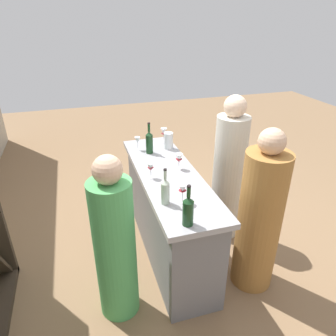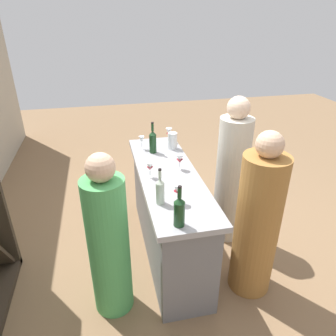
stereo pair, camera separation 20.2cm
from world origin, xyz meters
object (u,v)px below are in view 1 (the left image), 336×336
wine_glass_near_left (164,132)px  wine_bottle_center_olive_green (149,142)px  wine_glass_near_center (179,159)px  person_center_guest (259,219)px  wine_glass_far_center (151,168)px  wine_bottle_second_left_clear_pale (165,191)px  water_pitcher (168,141)px  wine_bottle_leftmost_olive_green (188,210)px  person_left_guest (228,174)px  wine_glass_near_right (183,190)px  person_right_guest (115,246)px  wine_glass_far_left (138,141)px

wine_glass_near_left → wine_bottle_center_olive_green: bearing=138.5°
wine_glass_near_center → person_center_guest: person_center_guest is taller
wine_bottle_center_olive_green → wine_glass_far_center: wine_bottle_center_olive_green is taller
wine_bottle_second_left_clear_pale → person_center_guest: (-0.13, -0.81, -0.35)m
wine_glass_near_center → water_pitcher: size_ratio=0.84×
wine_bottle_leftmost_olive_green → person_left_guest: person_left_guest is taller
wine_bottle_center_olive_green → wine_glass_far_center: size_ratio=2.29×
person_center_guest → wine_bottle_leftmost_olive_green: bearing=0.8°
wine_glass_far_center → water_pitcher: (0.61, -0.35, -0.01)m
wine_glass_near_right → water_pitcher: bearing=-11.1°
water_pitcher → person_right_guest: person_right_guest is taller
wine_glass_near_left → wine_glass_near_center: wine_glass_near_left is taller
person_center_guest → wine_glass_near_right: bearing=-22.0°
wine_bottle_center_olive_green → person_center_guest: 1.38m
wine_bottle_center_olive_green → wine_glass_near_left: bearing=-41.5°
wine_glass_far_left → water_pitcher: bearing=-101.0°
wine_bottle_second_left_clear_pale → wine_bottle_leftmost_olive_green: bearing=-166.2°
person_right_guest → wine_glass_far_left: bearing=86.8°
water_pitcher → wine_glass_near_left: bearing=-2.0°
wine_bottle_second_left_clear_pale → wine_glass_near_right: wine_bottle_second_left_clear_pale is taller
water_pitcher → person_center_guest: size_ratio=0.12×
wine_bottle_leftmost_olive_green → wine_bottle_second_left_clear_pale: (0.31, 0.08, -0.01)m
wine_glass_near_left → wine_glass_near_right: 1.31m
person_right_guest → wine_bottle_second_left_clear_pale: bearing=28.0°
wine_glass_near_center → wine_glass_near_right: size_ratio=0.95×
wine_bottle_center_olive_green → wine_glass_near_center: bearing=-157.7°
wine_bottle_leftmost_olive_green → wine_glass_far_left: size_ratio=2.19×
person_center_guest → person_right_guest: bearing=-15.2°
wine_bottle_center_olive_green → wine_glass_far_left: size_ratio=2.31×
wine_bottle_leftmost_olive_green → wine_bottle_center_olive_green: (1.31, -0.04, 0.01)m
wine_glass_far_center → person_left_guest: (0.17, -0.90, -0.29)m
wine_glass_near_center → person_center_guest: bearing=-143.0°
person_center_guest → wine_bottle_second_left_clear_pale: bearing=-22.1°
person_left_guest → person_right_guest: (-0.71, 1.32, -0.08)m
wine_bottle_center_olive_green → wine_glass_far_center: 0.56m
wine_bottle_center_olive_green → wine_glass_near_right: (-1.02, -0.02, -0.01)m
wine_glass_far_left → person_right_guest: (-1.21, 0.45, -0.37)m
wine_bottle_leftmost_olive_green → wine_bottle_center_olive_green: bearing=-1.7°
person_right_guest → wine_bottle_leftmost_olive_green: bearing=-6.7°
wine_glass_near_left → wine_glass_far_left: bearing=113.1°
wine_glass_near_center → water_pitcher: bearing=-5.3°
wine_bottle_center_olive_green → person_left_guest: bearing=-116.1°
person_left_guest → water_pitcher: bearing=-43.1°
wine_glass_near_right → person_right_guest: 0.69m
wine_bottle_center_olive_green → wine_glass_near_right: bearing=-178.9°
wine_glass_near_left → person_left_guest: 0.89m
wine_bottle_leftmost_olive_green → wine_glass_near_center: bearing=-14.5°
wine_bottle_center_olive_green → wine_glass_near_right: 1.02m
wine_bottle_center_olive_green → wine_glass_near_center: wine_bottle_center_olive_green is taller
wine_bottle_center_olive_green → water_pitcher: (0.06, -0.23, -0.04)m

